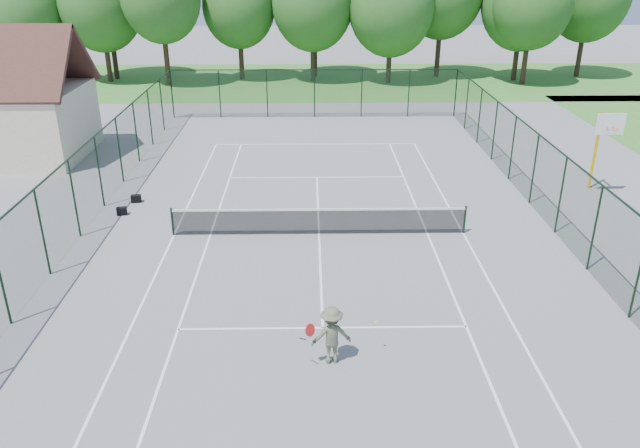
{
  "coord_description": "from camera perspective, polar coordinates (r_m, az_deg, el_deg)",
  "views": [
    {
      "loc": [
        -0.35,
        -21.45,
        9.91
      ],
      "look_at": [
        0.0,
        -2.0,
        1.3
      ],
      "focal_mm": 35.0,
      "sensor_mm": 36.0,
      "label": 1
    }
  ],
  "objects": [
    {
      "name": "ground",
      "position": [
        23.63,
        -0.09,
        -0.92
      ],
      "size": [
        140.0,
        140.0,
        0.0
      ],
      "primitive_type": "plane",
      "color": "gray",
      "rests_on": "ground"
    },
    {
      "name": "grass_far",
      "position": [
        52.4,
        -0.64,
        12.97
      ],
      "size": [
        80.0,
        16.0,
        0.01
      ],
      "primitive_type": "cube",
      "color": "#438630",
      "rests_on": "ground"
    },
    {
      "name": "court_lines",
      "position": [
        23.63,
        -0.09,
        -0.91
      ],
      "size": [
        11.05,
        23.85,
        0.01
      ],
      "color": "white",
      "rests_on": "ground"
    },
    {
      "name": "tennis_net",
      "position": [
        23.4,
        -0.09,
        0.36
      ],
      "size": [
        11.08,
        0.08,
        1.1
      ],
      "color": "black",
      "rests_on": "ground"
    },
    {
      "name": "fence_enclosure",
      "position": [
        23.02,
        -0.09,
        2.61
      ],
      "size": [
        18.05,
        36.05,
        3.02
      ],
      "color": "#16321B",
      "rests_on": "ground"
    },
    {
      "name": "tree_line_far",
      "position": [
        51.6,
        -0.67,
        19.51
      ],
      "size": [
        39.4,
        6.4,
        9.7
      ],
      "color": "#3A271C",
      "rests_on": "ground"
    },
    {
      "name": "basketball_goal",
      "position": [
        29.53,
        24.51,
        7.33
      ],
      "size": [
        1.2,
        1.43,
        3.65
      ],
      "color": "#D4A201",
      "rests_on": "ground"
    },
    {
      "name": "sports_bag_a",
      "position": [
        26.53,
        -17.67,
        1.13
      ],
      "size": [
        0.44,
        0.32,
        0.32
      ],
      "primitive_type": "cube",
      "rotation": [
        0.0,
        0.0,
        0.22
      ],
      "color": "black",
      "rests_on": "ground"
    },
    {
      "name": "sports_bag_b",
      "position": [
        27.69,
        -16.47,
        2.24
      ],
      "size": [
        0.44,
        0.31,
        0.32
      ],
      "primitive_type": "cube",
      "rotation": [
        0.0,
        0.0,
        0.15
      ],
      "color": "black",
      "rests_on": "ground"
    },
    {
      "name": "tennis_player",
      "position": [
        16.28,
        1.05,
        -10.12
      ],
      "size": [
        2.09,
        0.92,
        1.61
      ],
      "color": "#5B6146",
      "rests_on": "ground"
    }
  ]
}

